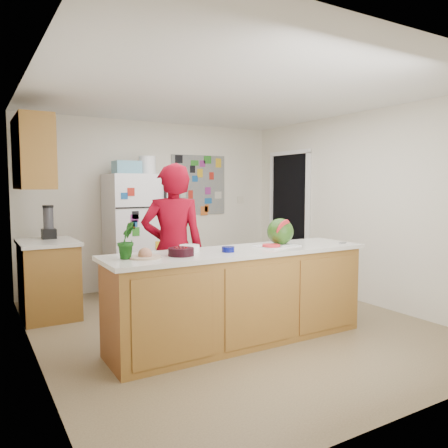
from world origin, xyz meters
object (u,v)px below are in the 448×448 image
person (173,250)px  refrigerator (135,235)px  watermelon (280,232)px  cherry_bowl (181,252)px

person → refrigerator: bearing=-78.1°
watermelon → cherry_bowl: (-1.15, -0.06, -0.11)m
refrigerator → watermelon: bearing=-72.5°
refrigerator → person: (-0.22, -1.83, 0.03)m
person → watermelon: bearing=169.7°
refrigerator → person: person is taller
person → watermelon: person is taller
refrigerator → cherry_bowl: (-0.41, -2.43, 0.11)m
watermelon → cherry_bowl: size_ratio=1.19×
cherry_bowl → person: bearing=72.8°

